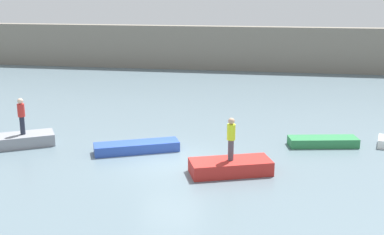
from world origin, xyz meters
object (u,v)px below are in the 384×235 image
at_px(rowboat_red, 230,167).
at_px(rowboat_green, 323,142).
at_px(rowboat_grey, 24,140).
at_px(person_red_shirt, 21,114).
at_px(person_hiviz_shirt, 231,137).
at_px(rowboat_blue, 137,147).

height_order(rowboat_red, rowboat_green, rowboat_red).
relative_size(rowboat_grey, person_red_shirt, 1.59).
bearing_deg(rowboat_grey, rowboat_green, -20.95).
bearing_deg(rowboat_red, rowboat_green, 27.13).
bearing_deg(person_red_shirt, rowboat_red, -11.23).
distance_m(rowboat_green, person_red_shirt, 13.64).
height_order(person_red_shirt, person_hiviz_shirt, person_hiviz_shirt).
xyz_separation_m(rowboat_blue, rowboat_green, (8.09, 2.24, -0.01)).
bearing_deg(person_hiviz_shirt, person_red_shirt, 168.77).
distance_m(rowboat_grey, rowboat_red, 9.78).
relative_size(rowboat_red, person_hiviz_shirt, 1.86).
xyz_separation_m(rowboat_blue, rowboat_red, (4.29, -1.92, 0.06)).
xyz_separation_m(rowboat_grey, rowboat_blue, (5.31, 0.01, -0.05)).
relative_size(rowboat_grey, rowboat_red, 0.85).
xyz_separation_m(rowboat_red, person_hiviz_shirt, (-0.00, 0.00, 1.21)).
bearing_deg(rowboat_grey, rowboat_blue, -30.37).
distance_m(person_red_shirt, person_hiviz_shirt, 9.78).
bearing_deg(rowboat_red, rowboat_blue, 135.41).
bearing_deg(rowboat_green, person_hiviz_shirt, -143.85).
relative_size(rowboat_red, rowboat_green, 1.01).
relative_size(person_red_shirt, person_hiviz_shirt, 1.00).
bearing_deg(rowboat_red, person_red_shirt, 148.29).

